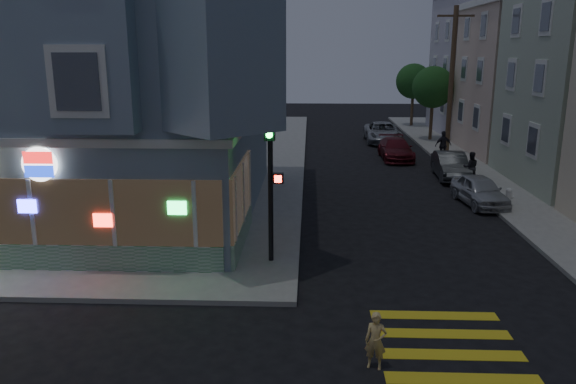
# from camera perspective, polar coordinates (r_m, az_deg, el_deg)

# --- Properties ---
(ground) EXTENTS (120.00, 120.00, 0.00)m
(ground) POSITION_cam_1_polar(r_m,az_deg,el_deg) (13.68, -12.45, -14.80)
(ground) COLOR black
(ground) RESTS_ON ground
(sidewalk_nw) EXTENTS (33.00, 42.00, 0.15)m
(sidewalk_nw) POSITION_cam_1_polar(r_m,az_deg,el_deg) (38.95, -23.41, 3.47)
(sidewalk_nw) COLOR gray
(sidewalk_nw) RESTS_ON ground
(corner_building) EXTENTS (14.60, 14.60, 11.40)m
(corner_building) POSITION_cam_1_polar(r_m,az_deg,el_deg) (24.38, -20.64, 11.60)
(corner_building) COLOR gray
(corner_building) RESTS_ON sidewalk_nw
(row_house_c) EXTENTS (12.00, 8.60, 9.00)m
(row_house_c) POSITION_cam_1_polar(r_m,az_deg,el_deg) (40.01, 26.55, 10.03)
(row_house_c) COLOR beige
(row_house_c) RESTS_ON sidewalk_ne
(row_house_d) EXTENTS (12.00, 8.60, 10.50)m
(row_house_d) POSITION_cam_1_polar(r_m,az_deg,el_deg) (48.35, 22.30, 11.83)
(row_house_d) COLOR #ABA6B7
(row_house_d) RESTS_ON sidewalk_ne
(utility_pole) EXTENTS (2.20, 0.30, 9.00)m
(utility_pole) POSITION_cam_1_polar(r_m,az_deg,el_deg) (36.63, 16.27, 10.92)
(utility_pole) COLOR #4C3826
(utility_pole) RESTS_ON sidewalk_ne
(street_tree_near) EXTENTS (3.00, 3.00, 5.30)m
(street_tree_near) POSITION_cam_1_polar(r_m,az_deg,el_deg) (42.56, 14.53, 10.25)
(street_tree_near) COLOR #4C3826
(street_tree_near) RESTS_ON sidewalk_ne
(street_tree_far) EXTENTS (3.00, 3.00, 5.30)m
(street_tree_far) POSITION_cam_1_polar(r_m,az_deg,el_deg) (50.40, 12.63, 10.91)
(street_tree_far) COLOR #4C3826
(street_tree_far) RESTS_ON sidewalk_ne
(running_child) EXTENTS (0.52, 0.41, 1.26)m
(running_child) POSITION_cam_1_polar(r_m,az_deg,el_deg) (12.33, 8.90, -14.71)
(running_child) COLOR #DBBC70
(running_child) RESTS_ON ground
(pedestrian_a) EXTENTS (0.79, 0.64, 1.54)m
(pedestrian_a) POSITION_cam_1_polar(r_m,az_deg,el_deg) (29.27, 18.06, 2.41)
(pedestrian_a) COLOR black
(pedestrian_a) RESTS_ON sidewalk_ne
(pedestrian_b) EXTENTS (1.07, 0.61, 1.73)m
(pedestrian_b) POSITION_cam_1_polar(r_m,az_deg,el_deg) (34.93, 15.49, 4.58)
(pedestrian_b) COLOR #25232C
(pedestrian_b) RESTS_ON sidewalk_ne
(parked_car_a) EXTENTS (1.94, 3.91, 1.28)m
(parked_car_a) POSITION_cam_1_polar(r_m,az_deg,el_deg) (25.70, 18.89, 0.14)
(parked_car_a) COLOR #B7BABF
(parked_car_a) RESTS_ON ground
(parked_car_b) EXTENTS (1.65, 4.21, 1.37)m
(parked_car_b) POSITION_cam_1_polar(r_m,az_deg,el_deg) (30.59, 16.20, 2.59)
(parked_car_b) COLOR #373A3C
(parked_car_b) RESTS_ON ground
(parked_car_c) EXTENTS (1.88, 4.52, 1.31)m
(parked_car_c) POSITION_cam_1_polar(r_m,az_deg,el_deg) (35.20, 10.89, 4.31)
(parked_car_c) COLOR maroon
(parked_car_c) RESTS_ON ground
(parked_car_d) EXTENTS (2.46, 5.28, 1.46)m
(parked_car_d) POSITION_cam_1_polar(r_m,az_deg,el_deg) (41.59, 9.58, 5.98)
(parked_car_d) COLOR #9CA0A6
(parked_car_d) RESTS_ON ground
(traffic_signal) EXTENTS (0.56, 0.55, 4.87)m
(traffic_signal) POSITION_cam_1_polar(r_m,az_deg,el_deg) (16.75, -1.77, 3.51)
(traffic_signal) COLOR black
(traffic_signal) RESTS_ON sidewalk_nw
(fire_hydrant) EXTENTS (0.43, 0.25, 0.75)m
(fire_hydrant) POSITION_cam_1_polar(r_m,az_deg,el_deg) (25.56, 21.49, -0.39)
(fire_hydrant) COLOR silver
(fire_hydrant) RESTS_ON sidewalk_ne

